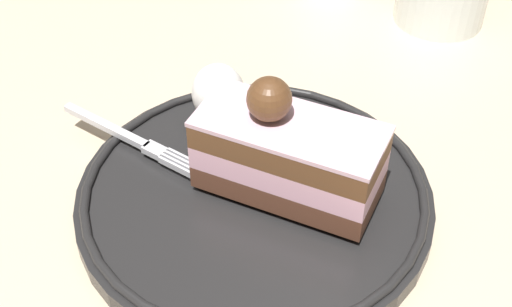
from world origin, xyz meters
TOP-DOWN VIEW (x-y plane):
  - ground_plane at (0.00, 0.00)m, footprint 2.40×2.40m
  - dessert_plate at (-0.02, -0.00)m, footprint 0.23×0.23m
  - cake_slice at (-0.00, -0.01)m, footprint 0.10×0.12m
  - whipped_cream_dollop at (0.00, 0.07)m, footprint 0.04×0.04m
  - fork at (-0.06, 0.08)m, footprint 0.05×0.12m

SIDE VIEW (x-z plane):
  - ground_plane at x=0.00m, z-range 0.00..0.00m
  - dessert_plate at x=-0.02m, z-range 0.00..0.02m
  - fork at x=-0.06m, z-range 0.02..0.02m
  - whipped_cream_dollop at x=0.00m, z-range 0.02..0.06m
  - cake_slice at x=0.00m, z-range 0.01..0.09m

